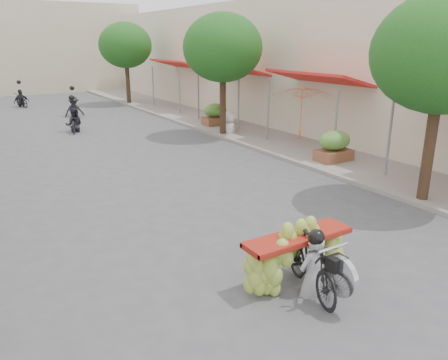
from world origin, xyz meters
TOP-DOWN VIEW (x-y plane):
  - sidewalk_right at (7.00, 15.00)m, footprint 4.00×60.00m
  - shophouse_row_right at (11.99, 14.00)m, footprint 9.77×40.00m
  - far_building at (0.00, 38.00)m, footprint 20.00×6.00m
  - street_tree_near at (5.40, 4.00)m, footprint 3.40×3.40m
  - street_tree_mid at (5.40, 14.00)m, footprint 3.40×3.40m
  - street_tree_far at (5.40, 26.00)m, footprint 3.40×3.40m
  - produce_crate_mid at (6.20, 8.00)m, footprint 1.20×0.88m
  - produce_crate_far at (6.20, 16.00)m, footprint 1.20×0.88m
  - banana_motorbike at (-0.06, 2.46)m, footprint 2.20×1.91m
  - market_umbrella at (5.94, 9.45)m, footprint 2.73×2.73m
  - pedestrian at (5.85, 14.13)m, footprint 0.97×0.76m
  - bg_motorbike_a at (-0.03, 18.46)m, footprint 1.11×1.81m
  - bg_motorbike_b at (1.05, 22.89)m, footprint 1.07×1.75m
  - bg_motorbike_c at (-0.93, 28.38)m, footprint 1.07×1.64m

SIDE VIEW (x-z plane):
  - sidewalk_right at x=7.00m, z-range 0.00..0.12m
  - banana_motorbike at x=-0.06m, z-range -0.31..1.65m
  - produce_crate_mid at x=6.20m, z-range 0.13..1.29m
  - produce_crate_far at x=6.20m, z-range 0.13..1.29m
  - bg_motorbike_a at x=-0.03m, z-range -0.24..1.71m
  - bg_motorbike_c at x=-0.93m, z-range -0.17..1.78m
  - bg_motorbike_b at x=1.05m, z-range -0.14..1.81m
  - pedestrian at x=5.85m, z-range 0.12..1.85m
  - market_umbrella at x=5.94m, z-range 1.60..3.54m
  - shophouse_row_right at x=11.99m, z-range 0.00..6.00m
  - far_building at x=0.00m, z-range 0.00..7.00m
  - street_tree_near at x=5.40m, z-range 1.16..6.41m
  - street_tree_mid at x=5.40m, z-range 1.16..6.41m
  - street_tree_far at x=5.40m, z-range 1.16..6.41m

